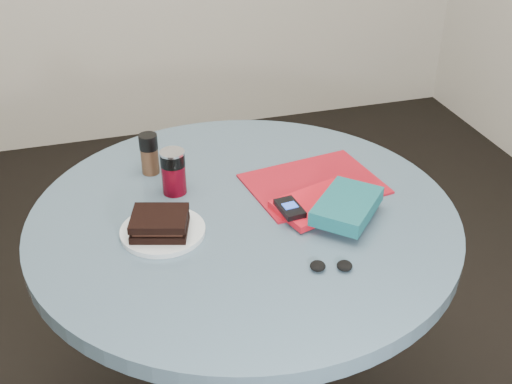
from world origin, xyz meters
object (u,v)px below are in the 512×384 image
object	(u,v)px
table	(244,267)
pepper_grinder	(149,154)
plate	(163,231)
soda_can	(173,172)
red_book	(318,204)
novel	(347,206)
magazine	(314,184)
headphones	(331,266)
mp3_player	(290,208)
sandwich	(160,223)

from	to	relation	value
table	pepper_grinder	world-z (taller)	pepper_grinder
plate	soda_can	distance (m)	0.18
red_book	novel	size ratio (longest dim) A/B	1.09
novel	magazine	bearing A→B (deg)	48.28
novel	headphones	xyz separation A→B (m)	(-0.10, -0.16, -0.03)
soda_can	plate	bearing A→B (deg)	-108.90
table	pepper_grinder	distance (m)	0.38
pepper_grinder	mp3_player	size ratio (longest dim) A/B	1.25
plate	headphones	distance (m)	0.38
pepper_grinder	table	bearing A→B (deg)	-53.80
magazine	headphones	size ratio (longest dim) A/B	3.41
red_book	table	bearing A→B (deg)	150.94
table	soda_can	size ratio (longest dim) A/B	8.90
red_book	mp3_player	size ratio (longest dim) A/B	2.27
table	red_book	xyz separation A→B (m)	(0.17, -0.04, 0.18)
table	magazine	xyz separation A→B (m)	(0.20, 0.07, 0.17)
sandwich	mp3_player	size ratio (longest dim) A/B	1.69
sandwich	headphones	size ratio (longest dim) A/B	1.56
mp3_player	sandwich	bearing A→B (deg)	176.83
sandwich	red_book	size ratio (longest dim) A/B	0.74
headphones	magazine	bearing A→B (deg)	75.33
red_book	mp3_player	distance (m)	0.08
table	plate	xyz separation A→B (m)	(-0.19, -0.03, 0.17)
novel	plate	bearing A→B (deg)	124.04
magazine	table	bearing A→B (deg)	-169.25
magazine	pepper_grinder	bearing A→B (deg)	146.73
table	novel	size ratio (longest dim) A/B	5.59
plate	pepper_grinder	size ratio (longest dim) A/B	1.75
headphones	red_book	bearing A→B (deg)	76.00
headphones	sandwich	bearing A→B (deg)	145.65
magazine	red_book	xyz separation A→B (m)	(-0.03, -0.11, 0.01)
plate	pepper_grinder	xyz separation A→B (m)	(0.01, 0.28, 0.05)
red_book	headphones	distance (m)	0.23
plate	sandwich	world-z (taller)	sandwich
headphones	table	bearing A→B (deg)	114.34
mp3_player	pepper_grinder	bearing A→B (deg)	132.25
sandwich	red_book	distance (m)	0.37
plate	novel	distance (m)	0.42
table	sandwich	size ratio (longest dim) A/B	6.87
magazine	novel	xyz separation A→B (m)	(0.01, -0.17, 0.04)
novel	mp3_player	size ratio (longest dim) A/B	2.07
soda_can	red_book	distance (m)	0.35
pepper_grinder	headphones	distance (m)	0.58
soda_can	novel	distance (m)	0.42
pepper_grinder	red_book	size ratio (longest dim) A/B	0.55
plate	soda_can	size ratio (longest dim) A/B	1.68
table	mp3_player	distance (m)	0.22
table	headphones	xyz separation A→B (m)	(0.12, -0.26, 0.17)
soda_can	novel	xyz separation A→B (m)	(0.35, -0.23, -0.02)
sandwich	plate	bearing A→B (deg)	51.19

